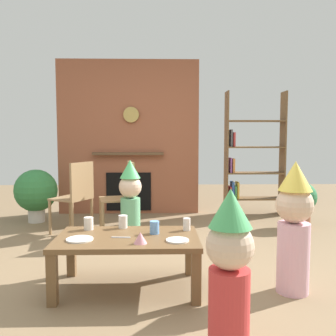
# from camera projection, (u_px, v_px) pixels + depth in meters

# --- Properties ---
(ground_plane) EXTENTS (12.00, 12.00, 0.00)m
(ground_plane) POSITION_uv_depth(u_px,v_px,m) (153.00, 271.00, 3.30)
(ground_plane) COLOR #846B4C
(brick_fireplace_feature) EXTENTS (2.20, 0.28, 2.40)m
(brick_fireplace_feature) POSITION_uv_depth(u_px,v_px,m) (129.00, 138.00, 5.78)
(brick_fireplace_feature) COLOR #935138
(brick_fireplace_feature) RESTS_ON ground_plane
(bookshelf) EXTENTS (0.90, 0.28, 1.90)m
(bookshelf) POSITION_uv_depth(u_px,v_px,m) (250.00, 160.00, 5.66)
(bookshelf) COLOR brown
(bookshelf) RESTS_ON ground_plane
(coffee_table) EXTENTS (1.12, 0.67, 0.42)m
(coffee_table) POSITION_uv_depth(u_px,v_px,m) (128.00, 244.00, 2.89)
(coffee_table) COLOR brown
(coffee_table) RESTS_ON ground_plane
(paper_cup_near_left) EXTENTS (0.08, 0.08, 0.11)m
(paper_cup_near_left) POSITION_uv_depth(u_px,v_px,m) (123.00, 222.00, 3.15)
(paper_cup_near_left) COLOR silver
(paper_cup_near_left) RESTS_ON coffee_table
(paper_cup_near_right) EXTENTS (0.06, 0.06, 0.10)m
(paper_cup_near_right) POSITION_uv_depth(u_px,v_px,m) (187.00, 224.00, 3.07)
(paper_cup_near_right) COLOR silver
(paper_cup_near_right) RESTS_ON coffee_table
(paper_cup_center) EXTENTS (0.08, 0.08, 0.10)m
(paper_cup_center) POSITION_uv_depth(u_px,v_px,m) (154.00, 227.00, 2.96)
(paper_cup_center) COLOR #669EE0
(paper_cup_center) RESTS_ON coffee_table
(paper_cup_far_left) EXTENTS (0.08, 0.08, 0.11)m
(paper_cup_far_left) POSITION_uv_depth(u_px,v_px,m) (89.00, 223.00, 3.09)
(paper_cup_far_left) COLOR silver
(paper_cup_far_left) RESTS_ON coffee_table
(paper_plate_front) EXTENTS (0.20, 0.20, 0.01)m
(paper_plate_front) POSITION_uv_depth(u_px,v_px,m) (80.00, 239.00, 2.78)
(paper_plate_front) COLOR white
(paper_plate_front) RESTS_ON coffee_table
(paper_plate_rear) EXTENTS (0.17, 0.17, 0.01)m
(paper_plate_rear) POSITION_uv_depth(u_px,v_px,m) (177.00, 240.00, 2.76)
(paper_plate_rear) COLOR white
(paper_plate_rear) RESTS_ON coffee_table
(birthday_cake_slice) EXTENTS (0.10, 0.10, 0.08)m
(birthday_cake_slice) POSITION_uv_depth(u_px,v_px,m) (140.00, 238.00, 2.69)
(birthday_cake_slice) COLOR pink
(birthday_cake_slice) RESTS_ON coffee_table
(table_fork) EXTENTS (0.15, 0.03, 0.01)m
(table_fork) POSITION_uv_depth(u_px,v_px,m) (121.00, 237.00, 2.85)
(table_fork) COLOR silver
(table_fork) RESTS_ON coffee_table
(child_with_cone_hat) EXTENTS (0.26, 0.26, 0.94)m
(child_with_cone_hat) POSITION_uv_depth(u_px,v_px,m) (229.00, 270.00, 1.96)
(child_with_cone_hat) COLOR #D13838
(child_with_cone_hat) RESTS_ON ground_plane
(child_in_pink) EXTENTS (0.28, 0.28, 1.03)m
(child_in_pink) POSITION_uv_depth(u_px,v_px,m) (294.00, 224.00, 2.81)
(child_in_pink) COLOR #EAB2C6
(child_in_pink) RESTS_ON ground_plane
(child_by_the_chairs) EXTENTS (0.26, 0.26, 0.95)m
(child_by_the_chairs) POSITION_uv_depth(u_px,v_px,m) (130.00, 198.00, 4.21)
(child_by_the_chairs) COLOR #66B27F
(child_by_the_chairs) RESTS_ON ground_plane
(dining_chair_left) EXTENTS (0.54, 0.54, 0.90)m
(dining_chair_left) POSITION_uv_depth(u_px,v_px,m) (76.00, 193.00, 4.52)
(dining_chair_left) COLOR #9E7A51
(dining_chair_left) RESTS_ON ground_plane
(dining_chair_middle) EXTENTS (0.48, 0.48, 0.90)m
(dining_chair_middle) POSITION_uv_depth(u_px,v_px,m) (124.00, 193.00, 4.55)
(dining_chair_middle) COLOR #9E7A51
(dining_chair_middle) RESTS_ON ground_plane
(potted_plant_tall) EXTENTS (0.40, 0.40, 0.61)m
(potted_plant_tall) POSITION_uv_depth(u_px,v_px,m) (301.00, 201.00, 4.87)
(potted_plant_tall) COLOR #9E5B42
(potted_plant_tall) RESTS_ON ground_plane
(potted_plant_short) EXTENTS (0.60, 0.60, 0.75)m
(potted_plant_short) POSITION_uv_depth(u_px,v_px,m) (36.00, 192.00, 5.18)
(potted_plant_short) COLOR beige
(potted_plant_short) RESTS_ON ground_plane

